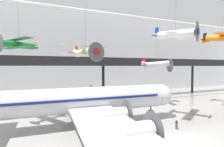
% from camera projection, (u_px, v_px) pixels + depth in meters
% --- Properties ---
extents(ground_plane, '(260.00, 260.00, 0.00)m').
position_uv_depth(ground_plane, '(184.00, 140.00, 19.69)').
color(ground_plane, '#9E9B96').
extents(hangar_back_wall, '(140.00, 3.00, 23.86)m').
position_uv_depth(hangar_back_wall, '(91.00, 54.00, 53.47)').
color(hangar_back_wall, silver).
rests_on(hangar_back_wall, ground).
extents(mezzanine_walkway, '(110.00, 3.20, 10.38)m').
position_uv_depth(mezzanine_walkway, '(105.00, 64.00, 42.51)').
color(mezzanine_walkway, black).
rests_on(mezzanine_walkway, ground).
extents(ceiling_truss_beam, '(120.00, 0.60, 0.60)m').
position_uv_depth(ceiling_truss_beam, '(115.00, 14.00, 36.43)').
color(ceiling_truss_beam, silver).
extents(airliner_silver_main, '(30.35, 34.43, 10.28)m').
position_uv_depth(airliner_silver_main, '(80.00, 101.00, 23.95)').
color(airliner_silver_main, silver).
rests_on(airliner_silver_main, ground).
extents(suspended_plane_green_biplane, '(5.62, 6.22, 8.67)m').
position_uv_depth(suspended_plane_green_biplane, '(18.00, 45.00, 24.33)').
color(suspended_plane_green_biplane, '#1E6B33').
extents(suspended_plane_silver_racer, '(7.07, 8.54, 11.64)m').
position_uv_depth(suspended_plane_silver_racer, '(157.00, 64.00, 38.72)').
color(suspended_plane_silver_racer, silver).
extents(suspended_plane_orange_highwing, '(9.21, 7.85, 5.88)m').
position_uv_depth(suspended_plane_orange_highwing, '(222.00, 38.00, 36.58)').
color(suspended_plane_orange_highwing, orange).
extents(suspended_plane_cream_biplane, '(8.73, 7.38, 9.73)m').
position_uv_depth(suspended_plane_cream_biplane, '(86.00, 51.00, 29.87)').
color(suspended_plane_cream_biplane, beige).
extents(suspended_plane_white_twin, '(7.77, 7.01, 7.01)m').
position_uv_depth(suspended_plane_white_twin, '(175.00, 34.00, 26.78)').
color(suspended_plane_white_twin, silver).
extents(stanchion_barrier, '(0.36, 0.36, 1.08)m').
position_uv_depth(stanchion_barrier, '(192.00, 121.00, 25.14)').
color(stanchion_barrier, '#B2B5BA').
rests_on(stanchion_barrier, ground).
extents(info_sign_pedestal, '(0.29, 0.75, 1.24)m').
position_uv_depth(info_sign_pedestal, '(177.00, 126.00, 22.96)').
color(info_sign_pedestal, '#4C4C51').
rests_on(info_sign_pedestal, ground).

